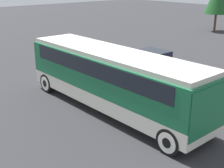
% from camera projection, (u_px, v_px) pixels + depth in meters
% --- Properties ---
extents(ground_plane, '(120.00, 120.00, 0.00)m').
position_uv_depth(ground_plane, '(112.00, 109.00, 16.09)').
color(ground_plane, '#2D2D30').
extents(tour_bus, '(11.11, 2.68, 3.08)m').
position_uv_depth(tour_bus, '(113.00, 75.00, 15.41)').
color(tour_bus, silver).
rests_on(tour_bus, ground_plane).
extents(parked_car_mid, '(4.29, 1.85, 1.40)m').
position_uv_depth(parked_car_mid, '(155.00, 60.00, 22.83)').
color(parked_car_mid, navy).
rests_on(parked_car_mid, ground_plane).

